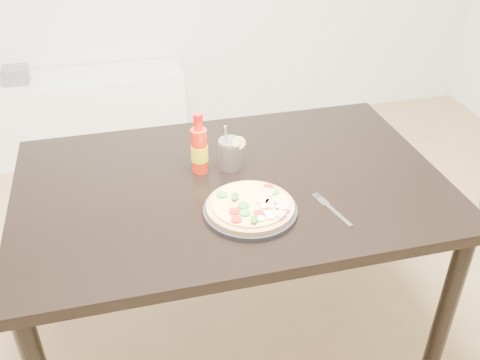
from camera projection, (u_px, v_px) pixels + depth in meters
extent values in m
cube|color=black|center=(231.00, 186.00, 1.77)|extent=(1.40, 0.90, 0.04)
cylinder|color=black|center=(444.00, 316.00, 1.79)|extent=(0.06, 0.06, 0.71)
cylinder|color=black|center=(56.00, 232.00, 2.16)|extent=(0.06, 0.06, 0.71)
cylinder|color=black|center=(349.00, 189.00, 2.42)|extent=(0.06, 0.06, 0.71)
cylinder|color=black|center=(250.00, 211.00, 1.61)|extent=(0.28, 0.28, 0.02)
cylinder|color=#B58051|center=(250.00, 207.00, 1.60)|extent=(0.27, 0.27, 0.01)
cylinder|color=#FDD66E|center=(250.00, 204.00, 1.60)|extent=(0.23, 0.23, 0.01)
cube|color=pink|center=(263.00, 200.00, 1.60)|extent=(0.05, 0.05, 0.01)
cube|color=pink|center=(267.00, 193.00, 1.63)|extent=(0.05, 0.05, 0.01)
cube|color=pink|center=(282.00, 207.00, 1.57)|extent=(0.04, 0.04, 0.01)
cube|color=pink|center=(270.00, 204.00, 1.58)|extent=(0.05, 0.05, 0.01)
cube|color=pink|center=(278.00, 213.00, 1.54)|extent=(0.05, 0.05, 0.01)
cylinder|color=#B31813|center=(268.00, 187.00, 1.66)|extent=(0.03, 0.03, 0.01)
cylinder|color=#B31813|center=(264.00, 206.00, 1.58)|extent=(0.03, 0.03, 0.01)
cylinder|color=#B31813|center=(235.00, 211.00, 1.55)|extent=(0.03, 0.03, 0.01)
cylinder|color=#B31813|center=(236.00, 220.00, 1.52)|extent=(0.03, 0.03, 0.01)
cylinder|color=#B31813|center=(259.00, 214.00, 1.54)|extent=(0.03, 0.03, 0.01)
cylinder|color=#35832B|center=(272.00, 205.00, 1.58)|extent=(0.03, 0.03, 0.01)
cylinder|color=#35832B|center=(274.00, 192.00, 1.64)|extent=(0.03, 0.03, 0.01)
cylinder|color=#35832B|center=(245.00, 213.00, 1.55)|extent=(0.03, 0.03, 0.01)
cylinder|color=#35832B|center=(243.00, 206.00, 1.58)|extent=(0.03, 0.03, 0.01)
cylinder|color=#35832B|center=(222.00, 195.00, 1.62)|extent=(0.03, 0.03, 0.01)
ellipsoid|color=beige|center=(264.00, 206.00, 1.57)|extent=(0.03, 0.03, 0.01)
ellipsoid|color=beige|center=(284.00, 205.00, 1.58)|extent=(0.03, 0.03, 0.01)
ellipsoid|color=beige|center=(268.00, 213.00, 1.54)|extent=(0.03, 0.03, 0.01)
ellipsoid|color=beige|center=(271.00, 217.00, 1.53)|extent=(0.03, 0.03, 0.01)
ellipsoid|color=beige|center=(261.00, 218.00, 1.52)|extent=(0.03, 0.03, 0.01)
ellipsoid|color=#2B6919|center=(254.00, 218.00, 1.51)|extent=(0.04, 0.05, 0.00)
ellipsoid|color=#2B6919|center=(235.00, 196.00, 1.61)|extent=(0.04, 0.05, 0.00)
cylinder|color=red|center=(199.00, 151.00, 1.77)|extent=(0.07, 0.07, 0.16)
cylinder|color=yellow|center=(200.00, 153.00, 1.77)|extent=(0.06, 0.06, 0.06)
cylinder|color=red|center=(198.00, 125.00, 1.72)|extent=(0.03, 0.03, 0.03)
cylinder|color=red|center=(198.00, 117.00, 1.70)|extent=(0.03, 0.03, 0.02)
cylinder|color=black|center=(230.00, 156.00, 1.81)|extent=(0.07, 0.07, 0.09)
cylinder|color=silver|center=(230.00, 154.00, 1.80)|extent=(0.08, 0.08, 0.10)
cylinder|color=#F2E059|center=(239.00, 143.00, 1.77)|extent=(0.04, 0.01, 0.04)
cylinder|color=#B2B2B7|center=(227.00, 145.00, 1.79)|extent=(0.03, 0.06, 0.17)
cube|color=silver|center=(339.00, 215.00, 1.60)|extent=(0.04, 0.12, 0.00)
cube|color=silver|center=(323.00, 202.00, 1.66)|extent=(0.03, 0.04, 0.00)
cube|color=silver|center=(314.00, 197.00, 1.68)|extent=(0.01, 0.03, 0.00)
cube|color=silver|center=(316.00, 197.00, 1.68)|extent=(0.01, 0.03, 0.00)
cube|color=silver|center=(318.00, 196.00, 1.68)|extent=(0.01, 0.03, 0.00)
cube|color=silver|center=(319.00, 196.00, 1.68)|extent=(0.01, 0.03, 0.00)
cube|color=white|center=(70.00, 116.00, 3.28)|extent=(1.40, 0.34, 0.50)
cube|color=slate|center=(17.00, 82.00, 3.08)|extent=(0.14, 0.12, 0.01)
cube|color=slate|center=(17.00, 80.00, 3.07)|extent=(0.14, 0.12, 0.01)
cube|color=slate|center=(16.00, 79.00, 3.07)|extent=(0.14, 0.12, 0.01)
cube|color=slate|center=(16.00, 77.00, 3.06)|extent=(0.14, 0.12, 0.01)
cube|color=slate|center=(16.00, 75.00, 3.05)|extent=(0.14, 0.12, 0.01)
cube|color=slate|center=(15.00, 73.00, 3.05)|extent=(0.14, 0.12, 0.01)
cube|color=slate|center=(15.00, 72.00, 3.04)|extent=(0.14, 0.12, 0.01)
cube|color=slate|center=(14.00, 70.00, 3.04)|extent=(0.14, 0.12, 0.01)
cube|color=slate|center=(14.00, 68.00, 3.03)|extent=(0.14, 0.12, 0.01)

